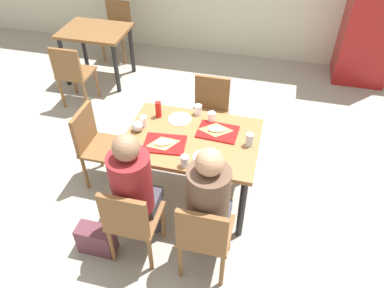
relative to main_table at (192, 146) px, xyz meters
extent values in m
cube|color=#9E998E|center=(0.00, 0.00, -0.67)|extent=(10.00, 10.00, 0.02)
cube|color=olive|center=(0.00, 0.00, 0.08)|extent=(1.19, 0.85, 0.04)
cylinder|color=black|center=(-0.53, -0.37, -0.30)|extent=(0.06, 0.06, 0.71)
cylinder|color=black|center=(0.53, -0.37, -0.30)|extent=(0.06, 0.06, 0.71)
cylinder|color=black|center=(-0.53, 0.37, -0.30)|extent=(0.06, 0.06, 0.71)
cylinder|color=black|center=(0.53, 0.37, -0.30)|extent=(0.06, 0.06, 0.71)
cube|color=brown|center=(-0.30, -0.73, -0.22)|extent=(0.40, 0.40, 0.03)
cube|color=brown|center=(-0.30, -0.91, 0.00)|extent=(0.38, 0.04, 0.40)
cylinder|color=brown|center=(-0.47, -0.56, -0.44)|extent=(0.04, 0.04, 0.42)
cylinder|color=brown|center=(-0.13, -0.56, -0.44)|extent=(0.04, 0.04, 0.42)
cylinder|color=brown|center=(-0.47, -0.90, -0.44)|extent=(0.04, 0.04, 0.42)
cylinder|color=brown|center=(-0.13, -0.90, -0.44)|extent=(0.04, 0.04, 0.42)
cube|color=brown|center=(0.30, -0.73, -0.22)|extent=(0.40, 0.40, 0.03)
cube|color=brown|center=(0.30, -0.91, 0.00)|extent=(0.38, 0.04, 0.40)
cylinder|color=brown|center=(0.13, -0.56, -0.44)|extent=(0.04, 0.04, 0.42)
cylinder|color=brown|center=(0.47, -0.56, -0.44)|extent=(0.04, 0.04, 0.42)
cylinder|color=brown|center=(0.13, -0.90, -0.44)|extent=(0.04, 0.04, 0.42)
cylinder|color=brown|center=(0.47, -0.90, -0.44)|extent=(0.04, 0.04, 0.42)
cube|color=brown|center=(0.00, 0.73, -0.22)|extent=(0.40, 0.40, 0.03)
cube|color=brown|center=(0.00, 0.91, 0.00)|extent=(0.38, 0.04, 0.40)
cylinder|color=brown|center=(0.17, 0.56, -0.44)|extent=(0.04, 0.04, 0.42)
cylinder|color=brown|center=(-0.17, 0.56, -0.44)|extent=(0.04, 0.04, 0.42)
cylinder|color=brown|center=(0.17, 0.90, -0.44)|extent=(0.04, 0.04, 0.42)
cylinder|color=brown|center=(-0.17, 0.90, -0.44)|extent=(0.04, 0.04, 0.42)
cube|color=brown|center=(-0.89, 0.00, -0.22)|extent=(0.40, 0.40, 0.03)
cube|color=brown|center=(-1.07, 0.00, 0.00)|extent=(0.04, 0.38, 0.40)
cylinder|color=brown|center=(-0.72, 0.17, -0.44)|extent=(0.04, 0.04, 0.42)
cylinder|color=brown|center=(-0.72, -0.17, -0.44)|extent=(0.04, 0.04, 0.42)
cylinder|color=brown|center=(-1.06, 0.17, -0.44)|extent=(0.04, 0.04, 0.42)
cylinder|color=brown|center=(-1.06, -0.17, -0.44)|extent=(0.04, 0.04, 0.42)
cylinder|color=#383842|center=(-0.38, -0.50, -0.43)|extent=(0.10, 0.10, 0.45)
cylinder|color=#383842|center=(-0.22, -0.50, -0.43)|extent=(0.10, 0.10, 0.45)
cube|color=#383842|center=(-0.30, -0.60, -0.15)|extent=(0.32, 0.28, 0.10)
cylinder|color=maroon|center=(-0.30, -0.71, 0.16)|extent=(0.32, 0.32, 0.52)
sphere|color=#8C664C|center=(-0.30, -0.71, 0.51)|extent=(0.20, 0.20, 0.20)
cylinder|color=#383842|center=(0.22, -0.50, -0.43)|extent=(0.10, 0.10, 0.45)
cylinder|color=#383842|center=(0.38, -0.50, -0.43)|extent=(0.10, 0.10, 0.45)
cube|color=#383842|center=(0.30, -0.60, -0.15)|extent=(0.32, 0.28, 0.10)
cylinder|color=brown|center=(0.30, -0.71, 0.16)|extent=(0.32, 0.32, 0.52)
sphere|color=tan|center=(0.30, -0.71, 0.51)|extent=(0.20, 0.20, 0.20)
cube|color=#B21414|center=(-0.21, -0.15, 0.10)|extent=(0.39, 0.30, 0.02)
cube|color=#B21414|center=(0.21, 0.13, 0.10)|extent=(0.37, 0.28, 0.02)
cylinder|color=white|center=(-0.18, 0.23, 0.10)|extent=(0.22, 0.22, 0.01)
cylinder|color=white|center=(0.18, -0.23, 0.10)|extent=(0.22, 0.22, 0.01)
pyramid|color=#DBAD60|center=(-0.22, -0.16, 0.12)|extent=(0.25, 0.22, 0.01)
ellipsoid|color=#D8C67F|center=(-0.22, -0.16, 0.13)|extent=(0.18, 0.15, 0.01)
pyramid|color=tan|center=(0.19, 0.14, 0.12)|extent=(0.25, 0.18, 0.01)
ellipsoid|color=#D8C67F|center=(0.19, 0.14, 0.13)|extent=(0.17, 0.12, 0.01)
cylinder|color=white|center=(-0.03, 0.36, 0.15)|extent=(0.07, 0.07, 0.10)
cylinder|color=white|center=(0.03, -0.36, 0.15)|extent=(0.07, 0.07, 0.10)
cylinder|color=white|center=(-0.47, 0.06, 0.15)|extent=(0.07, 0.07, 0.10)
cylinder|color=white|center=(0.12, 0.28, 0.15)|extent=(0.07, 0.07, 0.10)
cylinder|color=#B7BCC6|center=(0.50, 0.02, 0.16)|extent=(0.07, 0.07, 0.12)
cylinder|color=red|center=(-0.39, 0.23, 0.18)|extent=(0.06, 0.06, 0.16)
sphere|color=silver|center=(-0.50, -0.02, 0.15)|extent=(0.10, 0.10, 0.10)
cube|color=#592D38|center=(-0.65, -0.83, -0.52)|extent=(0.32, 0.16, 0.28)
cube|color=maroon|center=(1.80, 2.85, 0.29)|extent=(0.70, 0.60, 1.90)
cube|color=brown|center=(-1.86, 1.93, 0.08)|extent=(0.90, 0.70, 0.04)
cylinder|color=black|center=(-2.25, 1.64, -0.30)|extent=(0.06, 0.06, 0.71)
cylinder|color=black|center=(-1.47, 1.64, -0.30)|extent=(0.06, 0.06, 0.71)
cylinder|color=black|center=(-2.25, 2.22, -0.30)|extent=(0.06, 0.06, 0.71)
cylinder|color=black|center=(-1.47, 2.22, -0.30)|extent=(0.06, 0.06, 0.71)
cube|color=brown|center=(-1.86, 1.28, -0.22)|extent=(0.40, 0.40, 0.03)
cube|color=brown|center=(-1.86, 1.10, 0.00)|extent=(0.38, 0.04, 0.40)
cylinder|color=brown|center=(-2.03, 1.45, -0.44)|extent=(0.04, 0.04, 0.42)
cylinder|color=brown|center=(-1.69, 1.45, -0.44)|extent=(0.04, 0.04, 0.42)
cylinder|color=brown|center=(-2.03, 1.11, -0.44)|extent=(0.04, 0.04, 0.42)
cylinder|color=brown|center=(-1.69, 1.11, -0.44)|extent=(0.04, 0.04, 0.42)
cube|color=brown|center=(-1.86, 2.58, -0.22)|extent=(0.40, 0.40, 0.03)
cube|color=brown|center=(-1.86, 2.76, 0.00)|extent=(0.38, 0.04, 0.40)
cylinder|color=brown|center=(-1.69, 2.41, -0.44)|extent=(0.04, 0.04, 0.42)
cylinder|color=brown|center=(-2.03, 2.41, -0.44)|extent=(0.04, 0.04, 0.42)
cylinder|color=brown|center=(-1.69, 2.75, -0.44)|extent=(0.04, 0.04, 0.42)
cylinder|color=brown|center=(-2.03, 2.75, -0.44)|extent=(0.04, 0.04, 0.42)
camera|label=1|loc=(0.62, -2.48, 2.21)|focal=34.84mm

